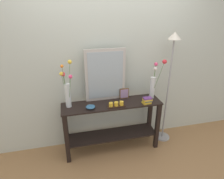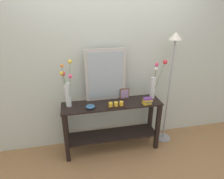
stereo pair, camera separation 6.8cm
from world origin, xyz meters
name	(u,v)px [view 1 (the left image)]	position (x,y,z in m)	size (l,w,h in m)	color
ground_plane	(112,148)	(0.00, 0.00, -0.01)	(7.00, 6.00, 0.02)	#997047
wall_back	(107,58)	(0.00, 0.30, 1.35)	(6.40, 0.08, 2.70)	beige
console_table	(112,121)	(0.00, 0.00, 0.48)	(1.40, 0.36, 0.77)	black
mirror_leaning	(105,75)	(-0.06, 0.15, 1.15)	(0.57, 0.03, 0.74)	#B7B2AD
tall_vase_left	(67,89)	(-0.59, 0.05, 1.03)	(0.17, 0.21, 0.63)	silver
vase_right	(154,83)	(0.63, 0.04, 1.02)	(0.15, 0.21, 0.60)	silver
candle_tray	(116,105)	(0.03, -0.10, 0.80)	(0.24, 0.09, 0.07)	black
picture_frame_small	(124,93)	(0.21, 0.12, 0.85)	(0.14, 0.01, 0.16)	brown
decorative_bowl	(90,107)	(-0.31, -0.08, 0.80)	(0.13, 0.13, 0.05)	#2D5B84
book_stack	(147,100)	(0.48, -0.12, 0.82)	(0.13, 0.10, 0.09)	gold
floor_lamp	(170,71)	(0.88, 0.05, 1.16)	(0.24, 0.24, 1.71)	#9E9EA3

